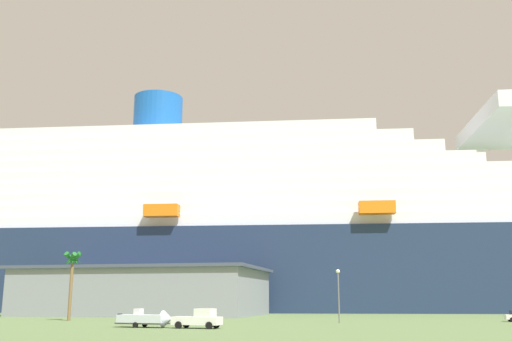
{
  "coord_description": "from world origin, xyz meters",
  "views": [
    {
      "loc": [
        21.89,
        -82.92,
        3.38
      ],
      "look_at": [
        1.53,
        33.44,
        29.47
      ],
      "focal_mm": 40.55,
      "sensor_mm": 36.0,
      "label": 1
    }
  ],
  "objects": [
    {
      "name": "small_boat_on_trailer",
      "position": [
        -2.5,
        -16.6,
        0.96
      ],
      "size": [
        8.06,
        3.1,
        2.15
      ],
      "color": "#595960",
      "rests_on": "ground_plane"
    },
    {
      "name": "pickup_truck",
      "position": [
        3.9,
        -17.63,
        1.04
      ],
      "size": [
        5.85,
        2.98,
        2.2
      ],
      "color": "white",
      "rests_on": "ground_plane"
    },
    {
      "name": "palm_tree",
      "position": [
        -21.33,
        0.49,
        8.5
      ],
      "size": [
        3.11,
        2.89,
        10.42
      ],
      "color": "brown",
      "rests_on": "ground_plane"
    },
    {
      "name": "street_lamp",
      "position": [
        19.1,
        -1.05,
        4.79
      ],
      "size": [
        0.56,
        0.56,
        7.25
      ],
      "color": "slate",
      "rests_on": "ground_plane"
    },
    {
      "name": "cruise_ship",
      "position": [
        -1.88,
        65.25,
        18.35
      ],
      "size": [
        255.2,
        55.03,
        63.7
      ],
      "color": "#1E2D4C",
      "rests_on": "ground_plane"
    },
    {
      "name": "ground_plane",
      "position": [
        0.0,
        30.0,
        0.0
      ],
      "size": [
        600.0,
        600.0,
        0.0
      ],
      "primitive_type": "plane",
      "color": "#567042"
    },
    {
      "name": "terminal_building",
      "position": [
        -20.33,
        29.93,
        4.67
      ],
      "size": [
        47.94,
        30.66,
        9.3
      ],
      "color": "gray",
      "rests_on": "ground_plane"
    }
  ]
}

